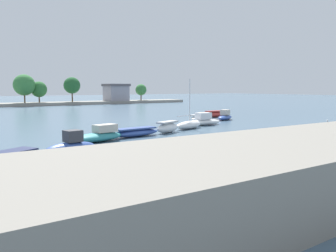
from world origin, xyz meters
name	(u,v)px	position (x,y,z in m)	size (l,w,h in m)	color
ground_plane	(216,163)	(0.00, 0.00, 0.00)	(400.00, 400.00, 0.00)	#476075
seawall_embankment	(315,162)	(0.00, -6.83, 1.22)	(69.47, 7.42, 2.45)	gray
moored_boat_0	(7,159)	(-10.94, 6.46, 0.44)	(4.76, 3.57, 0.90)	navy
moored_boat_1	(71,146)	(-6.51, 7.79, 0.61)	(3.98, 1.89, 1.75)	#3856A8
moored_boat_2	(98,136)	(-2.29, 12.68, 0.51)	(5.60, 3.17, 1.45)	teal
moored_boat_3	(135,132)	(1.97, 13.62, 0.40)	(5.38, 1.98, 0.84)	#3856A8
moored_boat_4	(167,127)	(6.17, 14.22, 0.58)	(3.71, 2.41, 1.21)	white
moored_boat_5	(189,125)	(10.22, 15.76, 0.48)	(4.70, 2.68, 5.72)	white
moored_boat_6	(203,121)	(14.16, 17.86, 0.56)	(5.42, 1.80, 1.59)	white
moored_boat_7	(200,118)	(17.39, 22.29, 0.47)	(5.13, 3.91, 0.98)	white
moored_boat_8	(225,116)	(21.69, 21.73, 0.52)	(4.20, 3.15, 1.50)	#3856A8
moored_boat_9	(214,114)	(23.63, 26.19, 0.49)	(3.80, 1.37, 1.03)	#C63833
mooring_buoy_1	(202,115)	(23.86, 29.44, 0.22)	(0.43, 0.43, 0.43)	yellow
mooring_buoy_2	(174,144)	(1.78, 6.94, 0.14)	(0.27, 0.27, 0.27)	yellow
mooring_buoy_3	(299,129)	(19.10, 7.44, 0.16)	(0.31, 0.31, 0.31)	white
mooring_buoy_4	(327,121)	(31.31, 11.52, 0.14)	(0.28, 0.28, 0.28)	white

